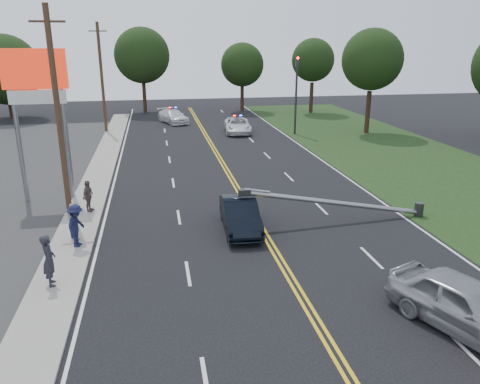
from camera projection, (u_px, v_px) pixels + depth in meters
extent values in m
plane|color=black|center=(317.00, 323.00, 14.50)|extent=(120.00, 120.00, 0.00)
cube|color=gray|center=(80.00, 222.00, 22.40)|extent=(1.80, 70.00, 0.12)
cube|color=gold|center=(252.00, 212.00, 23.86)|extent=(0.36, 80.00, 0.00)
cylinder|color=gray|center=(19.00, 138.00, 24.52)|extent=(0.24, 0.24, 7.00)
cylinder|color=gray|center=(66.00, 136.00, 24.93)|extent=(0.24, 0.24, 7.00)
cube|color=red|center=(34.00, 69.00, 23.65)|extent=(3.20, 0.35, 2.00)
cube|color=white|center=(37.00, 97.00, 24.08)|extent=(2.80, 0.30, 0.70)
cylinder|color=#2D2D30|center=(296.00, 96.00, 42.93)|extent=(0.20, 0.20, 7.00)
cube|color=#2D2D30|center=(297.00, 61.00, 41.97)|extent=(0.28, 0.28, 0.90)
sphere|color=#FF0C07|center=(298.00, 58.00, 41.73)|extent=(0.22, 0.22, 0.22)
cylinder|color=#2D2D30|center=(419.00, 210.00, 23.27)|extent=(0.44, 0.44, 0.70)
cylinder|color=gray|center=(335.00, 203.00, 22.32)|extent=(8.90, 0.24, 1.80)
cube|color=#2D2D30|center=(244.00, 192.00, 21.32)|extent=(0.55, 0.32, 0.30)
cylinder|color=#382619|center=(58.00, 114.00, 22.62)|extent=(0.28, 0.28, 10.00)
cube|color=#382619|center=(47.00, 21.00, 21.32)|extent=(1.60, 0.10, 0.10)
cylinder|color=#382619|center=(102.00, 79.00, 43.20)|extent=(0.28, 0.28, 10.00)
cube|color=#382619|center=(98.00, 31.00, 41.91)|extent=(1.60, 0.10, 0.10)
cylinder|color=black|center=(10.00, 105.00, 52.32)|extent=(0.44, 0.44, 3.11)
sphere|color=black|center=(5.00, 70.00, 51.15)|extent=(7.57, 7.57, 7.57)
cylinder|color=black|center=(144.00, 96.00, 56.85)|extent=(0.44, 0.44, 3.90)
sphere|color=black|center=(142.00, 55.00, 55.38)|extent=(6.51, 6.51, 6.51)
cylinder|color=black|center=(242.00, 98.00, 58.14)|extent=(0.44, 0.44, 3.25)
sphere|color=black|center=(242.00, 65.00, 56.92)|extent=(5.23, 5.23, 5.23)
cylinder|color=black|center=(311.00, 98.00, 56.54)|extent=(0.44, 0.44, 3.60)
sphere|color=black|center=(313.00, 60.00, 55.19)|extent=(5.02, 5.02, 5.02)
cylinder|color=black|center=(368.00, 112.00, 43.99)|extent=(0.44, 0.44, 3.91)
sphere|color=black|center=(372.00, 59.00, 42.52)|extent=(5.54, 5.54, 5.54)
imported|color=black|center=(240.00, 215.00, 21.49)|extent=(1.72, 4.47, 1.45)
imported|color=#95979D|center=(466.00, 305.00, 13.94)|extent=(3.65, 5.25, 1.66)
imported|color=silver|center=(238.00, 125.00, 44.36)|extent=(2.83, 5.27, 1.41)
imported|color=silver|center=(173.00, 116.00, 49.72)|extent=(3.58, 5.26, 1.41)
imported|color=#24252B|center=(49.00, 260.00, 16.29)|extent=(0.59, 0.77, 1.89)
imported|color=#B6B6BB|center=(75.00, 220.00, 20.34)|extent=(0.82, 0.92, 1.58)
imported|color=#161938|center=(76.00, 226.00, 19.42)|extent=(0.96, 1.32, 1.83)
imported|color=#5B4F48|center=(88.00, 196.00, 23.47)|extent=(0.68, 1.02, 1.61)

